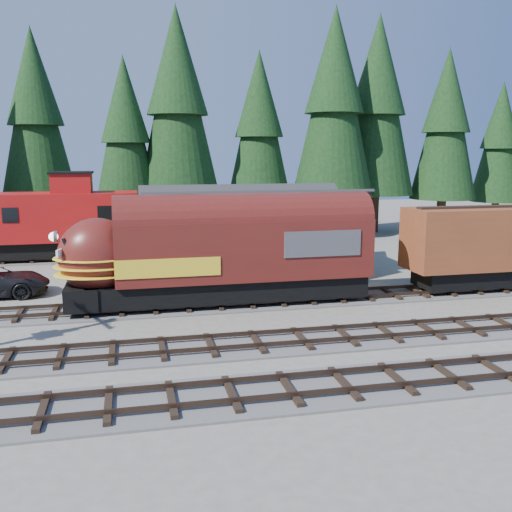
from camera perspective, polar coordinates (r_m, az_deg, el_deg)
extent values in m
plane|color=#6B665B|center=(24.56, 4.58, -6.96)|extent=(120.00, 120.00, 0.00)
cube|color=#4C4947|center=(32.21, 19.69, -3.29)|extent=(68.00, 3.20, 0.08)
cube|color=#38281E|center=(31.58, 20.41, -3.21)|extent=(68.00, 0.08, 0.16)
cube|color=#38281E|center=(32.76, 19.05, -2.65)|extent=(68.00, 0.08, 0.16)
cube|color=#4C4947|center=(41.14, -16.57, -0.24)|extent=(32.00, 3.20, 0.08)
cube|color=#38281E|center=(40.40, -16.65, -0.13)|extent=(32.00, 0.08, 0.16)
cube|color=#38281E|center=(41.81, -16.52, 0.22)|extent=(32.00, 0.08, 0.16)
cube|color=gold|center=(34.08, -0.57, 0.90)|extent=(12.00, 6.00, 3.40)
cube|color=yellow|center=(33.77, -0.58, 4.95)|extent=(11.88, 3.30, 1.44)
cube|color=white|center=(32.31, -10.74, 1.09)|extent=(0.06, 2.40, 0.60)
cone|color=black|center=(51.44, -21.19, 12.96)|extent=(6.25, 6.25, 14.24)
cone|color=black|center=(46.82, -12.91, 11.79)|extent=(5.30, 5.30, 12.07)
cone|color=black|center=(47.36, -7.85, 14.80)|extent=(6.74, 6.74, 15.36)
cone|color=black|center=(49.22, 0.32, 12.64)|extent=(5.65, 5.65, 12.88)
cone|color=black|center=(50.23, 7.82, 14.94)|extent=(6.95, 6.95, 15.84)
cone|color=black|center=(53.98, 12.03, 14.53)|extent=(6.98, 6.98, 15.90)
cone|color=black|center=(56.35, 18.47, 12.40)|extent=(5.99, 5.99, 13.65)
cone|color=black|center=(61.00, 23.21, 10.44)|extent=(5.04, 5.04, 11.49)
cube|color=black|center=(27.55, -2.66, -3.21)|extent=(13.30, 2.38, 1.03)
cube|color=#581914|center=(27.30, -1.15, 0.78)|extent=(12.14, 2.80, 2.80)
ellipsoid|color=#581914|center=(26.83, -15.56, 0.02)|extent=(3.55, 2.74, 3.45)
cube|color=#38383A|center=(28.13, 5.76, 1.68)|extent=(3.73, 2.86, 1.21)
sphere|color=white|center=(26.85, -19.60, 1.83)|extent=(0.41, 0.41, 0.41)
cube|color=black|center=(41.17, -19.09, 0.79)|extent=(9.63, 2.48, 1.07)
cube|color=#A01111|center=(40.89, -19.26, 3.75)|extent=(10.70, 3.10, 3.21)
cube|color=#A01111|center=(40.61, -17.94, 6.96)|extent=(2.57, 2.35, 1.28)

